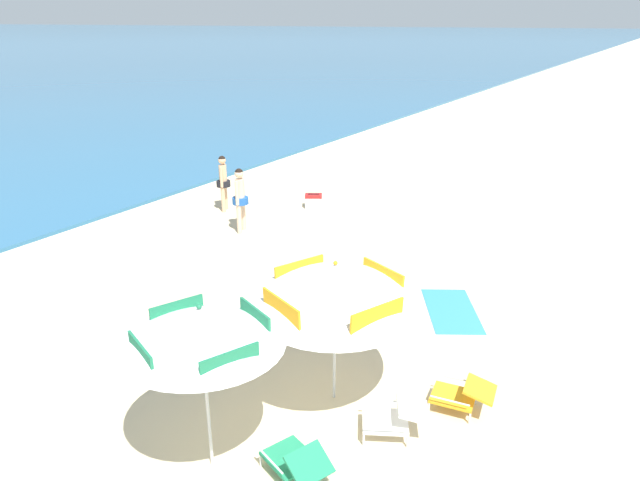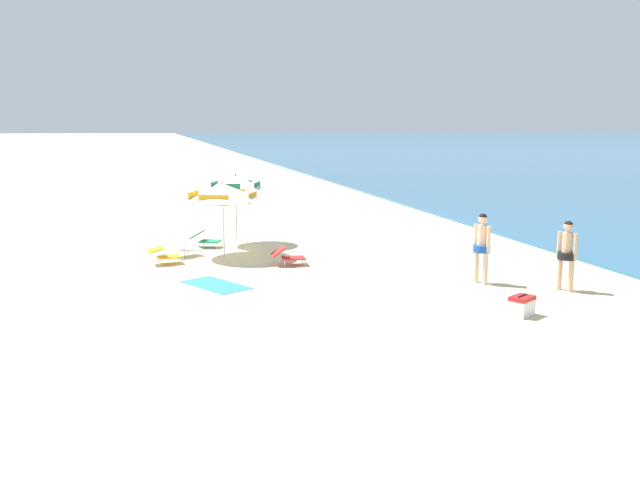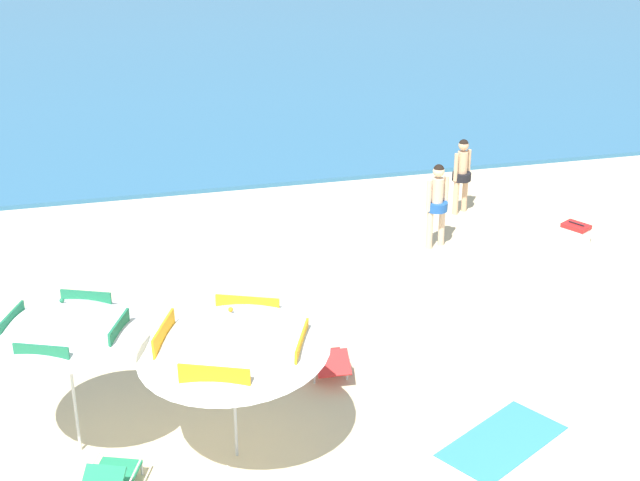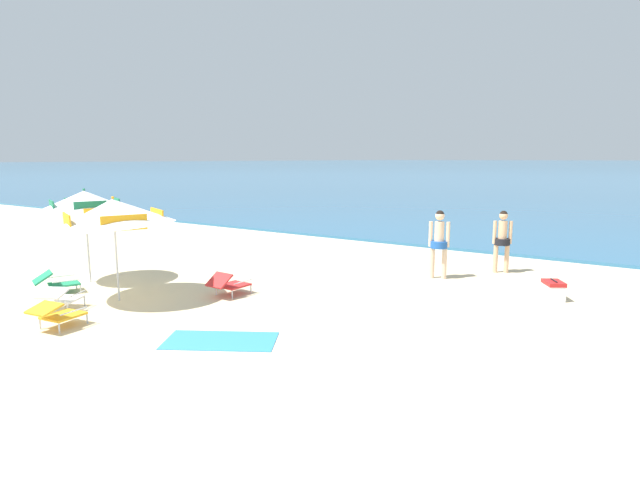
{
  "view_description": "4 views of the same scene",
  "coord_description": "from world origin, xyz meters",
  "px_view_note": "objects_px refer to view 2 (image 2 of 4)",
  "views": [
    {
      "loc": [
        -10.26,
        -0.02,
        5.2
      ],
      "look_at": [
        -0.44,
        6.03,
        0.72
      ],
      "focal_mm": 32.04,
      "sensor_mm": 36.0,
      "label": 1
    },
    {
      "loc": [
        14.77,
        1.66,
        3.7
      ],
      "look_at": [
        -2.05,
        5.81,
        0.73
      ],
      "focal_mm": 37.27,
      "sensor_mm": 36.0,
      "label": 2
    },
    {
      "loc": [
        -5.54,
        -6.52,
        7.54
      ],
      "look_at": [
        -2.16,
        7.15,
        1.27
      ],
      "focal_mm": 52.63,
      "sensor_mm": 36.0,
      "label": 3
    },
    {
      "loc": [
        5.07,
        -2.79,
        2.94
      ],
      "look_at": [
        -2.13,
        7.98,
        0.85
      ],
      "focal_mm": 28.68,
      "sensor_mm": 36.0,
      "label": 4
    }
  ],
  "objects_px": {
    "person_standing_near_shore": "(482,243)",
    "beach_towel": "(215,285)",
    "beach_umbrella_striped_second": "(236,183)",
    "lounge_chair_facing_sea": "(185,247)",
    "lounge_chair_spare_folded": "(288,256)",
    "lounge_chair_beside_umbrella": "(205,239)",
    "beach_umbrella_striped_main": "(223,193)",
    "person_standing_beside": "(567,250)",
    "cooler_box": "(522,306)",
    "lounge_chair_under_umbrella": "(164,254)"
  },
  "relations": [
    {
      "from": "beach_umbrella_striped_second",
      "to": "lounge_chair_beside_umbrella",
      "type": "distance_m",
      "value": 2.02
    },
    {
      "from": "lounge_chair_beside_umbrella",
      "to": "person_standing_near_shore",
      "type": "bearing_deg",
      "value": 43.22
    },
    {
      "from": "person_standing_near_shore",
      "to": "cooler_box",
      "type": "xyz_separation_m",
      "value": [
        2.72,
        -0.51,
        -0.78
      ]
    },
    {
      "from": "lounge_chair_under_umbrella",
      "to": "person_standing_near_shore",
      "type": "distance_m",
      "value": 8.44
    },
    {
      "from": "person_standing_beside",
      "to": "beach_umbrella_striped_second",
      "type": "bearing_deg",
      "value": -140.39
    },
    {
      "from": "beach_umbrella_striped_second",
      "to": "lounge_chair_spare_folded",
      "type": "height_order",
      "value": "beach_umbrella_striped_second"
    },
    {
      "from": "person_standing_beside",
      "to": "beach_umbrella_striped_main",
      "type": "bearing_deg",
      "value": -129.68
    },
    {
      "from": "beach_umbrella_striped_main",
      "to": "beach_towel",
      "type": "xyz_separation_m",
      "value": [
        3.49,
        -0.56,
        -1.84
      ]
    },
    {
      "from": "lounge_chair_beside_umbrella",
      "to": "person_standing_beside",
      "type": "height_order",
      "value": "person_standing_beside"
    },
    {
      "from": "lounge_chair_under_umbrella",
      "to": "lounge_chair_facing_sea",
      "type": "relative_size",
      "value": 0.93
    },
    {
      "from": "lounge_chair_spare_folded",
      "to": "person_standing_beside",
      "type": "xyz_separation_m",
      "value": [
        4.3,
        5.6,
        0.67
      ]
    },
    {
      "from": "lounge_chair_beside_umbrella",
      "to": "person_standing_beside",
      "type": "xyz_separation_m",
      "value": [
        7.55,
        7.57,
        0.67
      ]
    },
    {
      "from": "lounge_chair_beside_umbrella",
      "to": "cooler_box",
      "type": "height_order",
      "value": "lounge_chair_beside_umbrella"
    },
    {
      "from": "person_standing_near_shore",
      "to": "lounge_chair_beside_umbrella",
      "type": "bearing_deg",
      "value": -136.78
    },
    {
      "from": "beach_umbrella_striped_second",
      "to": "lounge_chair_beside_umbrella",
      "type": "bearing_deg",
      "value": -70.08
    },
    {
      "from": "beach_umbrella_striped_main",
      "to": "beach_umbrella_striped_second",
      "type": "bearing_deg",
      "value": 163.1
    },
    {
      "from": "lounge_chair_under_umbrella",
      "to": "lounge_chair_beside_umbrella",
      "type": "distance_m",
      "value": 2.63
    },
    {
      "from": "beach_umbrella_striped_main",
      "to": "lounge_chair_under_umbrella",
      "type": "bearing_deg",
      "value": -68.11
    },
    {
      "from": "lounge_chair_spare_folded",
      "to": "person_standing_beside",
      "type": "height_order",
      "value": "person_standing_beside"
    },
    {
      "from": "lounge_chair_under_umbrella",
      "to": "cooler_box",
      "type": "xyz_separation_m",
      "value": [
        6.86,
        6.81,
        -0.08
      ]
    },
    {
      "from": "lounge_chair_under_umbrella",
      "to": "cooler_box",
      "type": "height_order",
      "value": "lounge_chair_under_umbrella"
    },
    {
      "from": "lounge_chair_facing_sea",
      "to": "person_standing_beside",
      "type": "xyz_separation_m",
      "value": [
        6.21,
        8.25,
        0.66
      ]
    },
    {
      "from": "lounge_chair_facing_sea",
      "to": "beach_towel",
      "type": "xyz_separation_m",
      "value": [
        3.76,
        0.53,
        -0.27
      ]
    },
    {
      "from": "lounge_chair_beside_umbrella",
      "to": "person_standing_near_shore",
      "type": "relative_size",
      "value": 0.6
    },
    {
      "from": "beach_umbrella_striped_main",
      "to": "lounge_chair_under_umbrella",
      "type": "distance_m",
      "value": 2.41
    },
    {
      "from": "lounge_chair_facing_sea",
      "to": "lounge_chair_spare_folded",
      "type": "distance_m",
      "value": 3.27
    },
    {
      "from": "beach_umbrella_striped_second",
      "to": "cooler_box",
      "type": "height_order",
      "value": "beach_umbrella_striped_second"
    },
    {
      "from": "beach_umbrella_striped_main",
      "to": "cooler_box",
      "type": "xyz_separation_m",
      "value": [
        7.54,
        5.12,
        -1.65
      ]
    },
    {
      "from": "lounge_chair_spare_folded",
      "to": "cooler_box",
      "type": "bearing_deg",
      "value": 31.09
    },
    {
      "from": "person_standing_beside",
      "to": "beach_towel",
      "type": "bearing_deg",
      "value": -107.61
    },
    {
      "from": "lounge_chair_facing_sea",
      "to": "person_standing_beside",
      "type": "bearing_deg",
      "value": 53.02
    },
    {
      "from": "beach_umbrella_striped_main",
      "to": "beach_towel",
      "type": "bearing_deg",
      "value": -9.18
    },
    {
      "from": "beach_umbrella_striped_second",
      "to": "lounge_chair_facing_sea",
      "type": "bearing_deg",
      "value": -44.84
    },
    {
      "from": "beach_umbrella_striped_main",
      "to": "lounge_chair_spare_folded",
      "type": "distance_m",
      "value": 2.76
    },
    {
      "from": "lounge_chair_spare_folded",
      "to": "person_standing_near_shore",
      "type": "bearing_deg",
      "value": 52.0
    },
    {
      "from": "person_standing_near_shore",
      "to": "person_standing_beside",
      "type": "bearing_deg",
      "value": 53.83
    },
    {
      "from": "beach_umbrella_striped_main",
      "to": "lounge_chair_spare_folded",
      "type": "relative_size",
      "value": 3.43
    },
    {
      "from": "lounge_chair_spare_folded",
      "to": "person_standing_beside",
      "type": "distance_m",
      "value": 7.09
    },
    {
      "from": "person_standing_near_shore",
      "to": "beach_towel",
      "type": "distance_m",
      "value": 6.4
    },
    {
      "from": "lounge_chair_under_umbrella",
      "to": "lounge_chair_facing_sea",
      "type": "distance_m",
      "value": 1.13
    },
    {
      "from": "beach_umbrella_striped_second",
      "to": "beach_towel",
      "type": "height_order",
      "value": "beach_umbrella_striped_second"
    },
    {
      "from": "beach_umbrella_striped_main",
      "to": "lounge_chair_beside_umbrella",
      "type": "height_order",
      "value": "beach_umbrella_striped_main"
    },
    {
      "from": "beach_umbrella_striped_main",
      "to": "person_standing_beside",
      "type": "relative_size",
      "value": 1.96
    },
    {
      "from": "beach_umbrella_striped_main",
      "to": "person_standing_beside",
      "type": "distance_m",
      "value": 9.34
    },
    {
      "from": "lounge_chair_facing_sea",
      "to": "lounge_chair_spare_folded",
      "type": "bearing_deg",
      "value": 54.15
    },
    {
      "from": "beach_umbrella_striped_second",
      "to": "beach_towel",
      "type": "bearing_deg",
      "value": -12.03
    },
    {
      "from": "beach_umbrella_striped_second",
      "to": "beach_towel",
      "type": "relative_size",
      "value": 1.32
    },
    {
      "from": "beach_umbrella_striped_second",
      "to": "lounge_chair_facing_sea",
      "type": "distance_m",
      "value": 2.94
    },
    {
      "from": "person_standing_near_shore",
      "to": "beach_towel",
      "type": "height_order",
      "value": "person_standing_near_shore"
    },
    {
      "from": "lounge_chair_beside_umbrella",
      "to": "person_standing_near_shore",
      "type": "xyz_separation_m",
      "value": [
        6.43,
        6.04,
        0.71
      ]
    }
  ]
}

